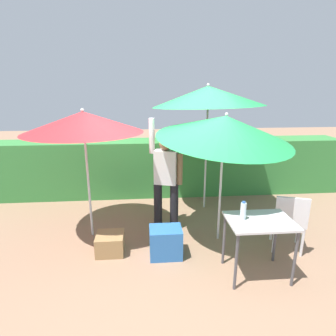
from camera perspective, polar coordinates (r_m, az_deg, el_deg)
ground_plane at (r=4.68m, az=0.32°, el=-14.09°), size 24.00×24.00×0.00m
hedge_row at (r=6.34m, az=-1.34°, el=0.19°), size 8.00×0.70×1.22m
umbrella_rainbow at (r=5.33m, az=8.08°, el=14.16°), size 2.07×2.07×2.42m
umbrella_orange at (r=4.39m, az=-16.73°, el=8.85°), size 1.77×1.78×2.05m
umbrella_yellow at (r=4.19m, az=11.39°, el=7.93°), size 2.02×2.02×2.12m
person_vendor at (r=4.63m, az=-0.43°, el=-1.75°), size 0.55×0.32×1.88m
chair_plastic at (r=4.52m, az=23.28°, el=-9.41°), size 0.56×0.56×0.89m
cooler_box at (r=4.17m, az=-0.47°, el=-14.74°), size 0.46×0.35×0.43m
crate_cardboard at (r=4.36m, az=-11.59°, el=-14.70°), size 0.40×0.39×0.29m
folding_table at (r=3.76m, az=17.98°, el=-11.25°), size 0.80×0.60×0.78m
bottle_water at (r=3.62m, az=14.93°, el=-8.38°), size 0.07×0.07×0.24m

